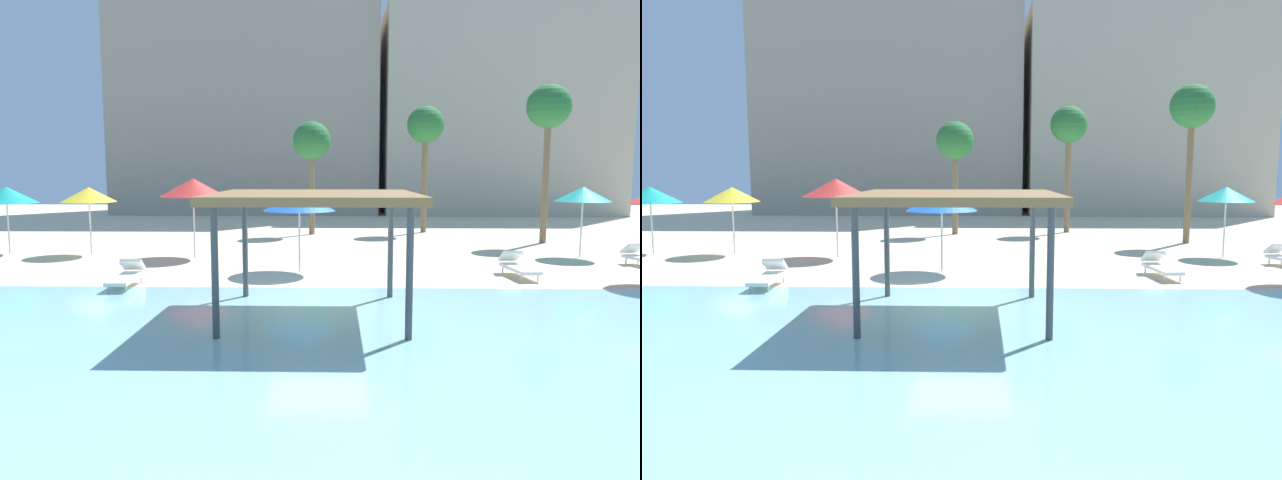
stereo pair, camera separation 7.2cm
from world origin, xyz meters
The scene contains 15 objects.
ground_plane centered at (0.00, 0.00, 0.00)m, with size 80.00×80.00×0.00m, color beige.
lagoon_water centered at (0.00, -5.25, 0.02)m, with size 44.00×13.50×0.04m, color #8CC6CC.
shade_pavilion centered at (-0.03, -1.45, 2.59)m, with size 4.38×4.38×2.76m.
beach_umbrella_blue_0 centered at (-0.72, 4.23, 2.28)m, with size 2.31×2.31×2.60m.
beach_umbrella_red_2 centered at (-4.86, 7.26, 2.61)m, with size 2.45×2.45×2.95m.
beach_umbrella_teal_3 centered at (-12.31, 7.92, 2.30)m, with size 2.31×2.31×2.62m.
beach_umbrella_yellow_5 centered at (-9.04, 7.83, 2.32)m, with size 2.06×2.06×2.60m.
beach_umbrella_teal_6 centered at (9.64, 7.62, 2.36)m, with size 1.99×1.99×2.64m.
lounge_chair_0 centered at (-5.40, 1.65, 0.33)m, with size 0.71×1.93×0.74m.
lounge_chair_2 centered at (6.03, 3.57, 0.33)m, with size 0.78×1.95×0.74m.
palm_tree_0 centered at (-0.75, 15.06, 4.61)m, with size 1.90×1.90×5.68m.
palm_tree_1 centered at (5.08, 16.18, 5.43)m, with size 1.90×1.90×6.55m.
palm_tree_2 centered at (9.76, 11.82, 5.84)m, with size 1.90×1.90×6.98m.
hotel_block_0 centered at (-6.22, 30.96, 9.99)m, with size 19.53×8.13×19.98m, color #9E9384.
hotel_block_1 centered at (12.54, 32.01, 7.46)m, with size 16.95×11.44×14.91m, color #B2A893.
Camera 1 is at (0.39, -13.90, 3.24)m, focal length 32.08 mm.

